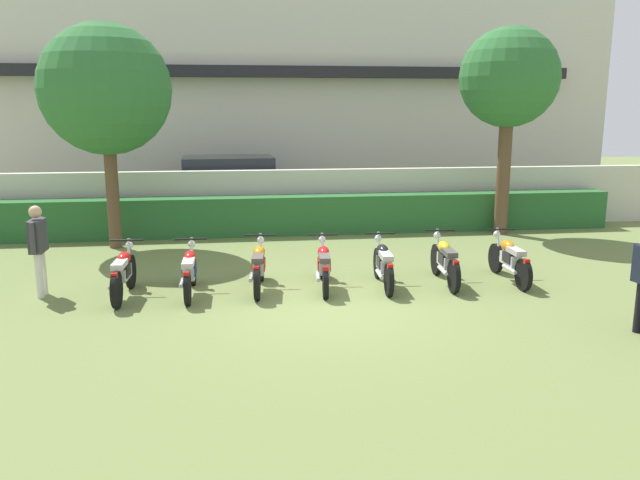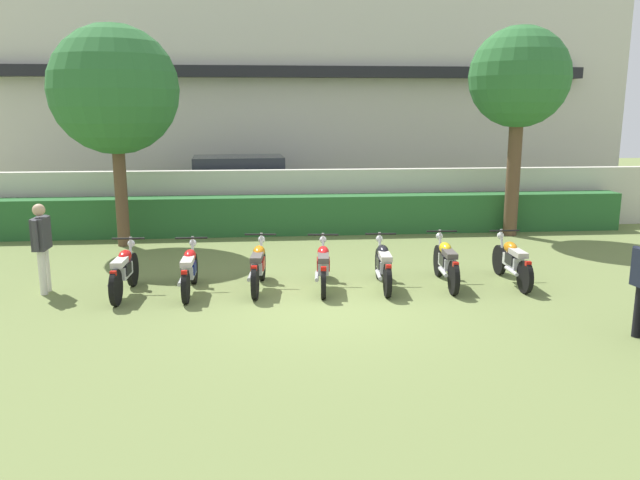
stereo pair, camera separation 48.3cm
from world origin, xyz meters
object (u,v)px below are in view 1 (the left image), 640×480
at_px(motorcycle_in_row_0, 123,273).
at_px(motorcycle_in_row_5, 445,261).
at_px(parked_car, 234,188).
at_px(tree_near_inspector, 106,90).
at_px(inspector_person, 38,243).
at_px(tree_far_side, 509,80).
at_px(motorcycle_in_row_2, 259,266).
at_px(motorcycle_in_row_3, 324,265).
at_px(motorcycle_in_row_4, 383,264).
at_px(motorcycle_in_row_6, 509,259).
at_px(motorcycle_in_row_1, 190,271).

height_order(motorcycle_in_row_0, motorcycle_in_row_5, motorcycle_in_row_0).
height_order(parked_car, tree_near_inspector, tree_near_inspector).
height_order(motorcycle_in_row_5, inspector_person, inspector_person).
xyz_separation_m(parked_car, tree_far_side, (7.13, -3.38, 3.11)).
bearing_deg(motorcycle_in_row_2, parked_car, 8.96).
relative_size(motorcycle_in_row_0, motorcycle_in_row_3, 0.98).
relative_size(tree_far_side, motorcycle_in_row_0, 2.87).
xyz_separation_m(motorcycle_in_row_0, motorcycle_in_row_2, (2.43, 0.16, -0.00)).
relative_size(tree_near_inspector, motorcycle_in_row_5, 2.70).
height_order(motorcycle_in_row_3, motorcycle_in_row_4, motorcycle_in_row_4).
bearing_deg(motorcycle_in_row_0, motorcycle_in_row_4, -87.11).
distance_m(parked_car, motorcycle_in_row_4, 8.49).
bearing_deg(motorcycle_in_row_0, motorcycle_in_row_5, -86.76).
bearing_deg(motorcycle_in_row_4, motorcycle_in_row_6, -85.48).
relative_size(motorcycle_in_row_1, motorcycle_in_row_3, 0.98).
relative_size(motorcycle_in_row_4, motorcycle_in_row_6, 0.96).
bearing_deg(inspector_person, tree_near_inspector, 81.61).
bearing_deg(motorcycle_in_row_5, motorcycle_in_row_3, 93.86).
relative_size(parked_car, motorcycle_in_row_1, 2.45).
height_order(parked_car, motorcycle_in_row_5, parked_car).
bearing_deg(motorcycle_in_row_0, inspector_person, 81.14).
distance_m(motorcycle_in_row_1, motorcycle_in_row_2, 1.27).
xyz_separation_m(motorcycle_in_row_1, inspector_person, (-2.65, 0.26, 0.54)).
relative_size(motorcycle_in_row_1, motorcycle_in_row_5, 0.96).
bearing_deg(parked_car, motorcycle_in_row_0, -106.83).
height_order(motorcycle_in_row_4, motorcycle_in_row_6, motorcycle_in_row_6).
bearing_deg(parked_car, motorcycle_in_row_1, -98.82).
xyz_separation_m(motorcycle_in_row_0, motorcycle_in_row_4, (4.77, 0.07, -0.01)).
bearing_deg(motorcycle_in_row_2, motorcycle_in_row_0, 99.43).
xyz_separation_m(tree_near_inspector, motorcycle_in_row_1, (2.06, -4.27, -3.29)).
distance_m(motorcycle_in_row_0, motorcycle_in_row_4, 4.77).
height_order(motorcycle_in_row_4, inspector_person, inspector_person).
bearing_deg(parked_car, inspector_person, -117.07).
height_order(tree_near_inspector, motorcycle_in_row_2, tree_near_inspector).
relative_size(tree_far_side, motorcycle_in_row_2, 2.83).
bearing_deg(tree_far_side, motorcycle_in_row_4, -133.14).
xyz_separation_m(tree_near_inspector, motorcycle_in_row_6, (8.21, -4.19, -3.29)).
distance_m(motorcycle_in_row_3, motorcycle_in_row_6, 3.67).
bearing_deg(motorcycle_in_row_3, tree_far_side, -44.93).
height_order(motorcycle_in_row_0, motorcycle_in_row_1, motorcycle_in_row_0).
xyz_separation_m(tree_far_side, motorcycle_in_row_4, (-4.33, -4.62, -3.60)).
distance_m(motorcycle_in_row_0, motorcycle_in_row_1, 1.17).
relative_size(motorcycle_in_row_6, inspector_person, 1.17).
height_order(motorcycle_in_row_1, motorcycle_in_row_4, motorcycle_in_row_4).
bearing_deg(tree_near_inspector, motorcycle_in_row_4, -36.70).
distance_m(motorcycle_in_row_1, motorcycle_in_row_4, 3.61).
height_order(parked_car, motorcycle_in_row_1, parked_car).
distance_m(tree_near_inspector, motorcycle_in_row_0, 5.48).
relative_size(tree_near_inspector, tree_far_side, 0.98).
xyz_separation_m(tree_far_side, motorcycle_in_row_1, (-7.94, -4.66, -3.60)).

